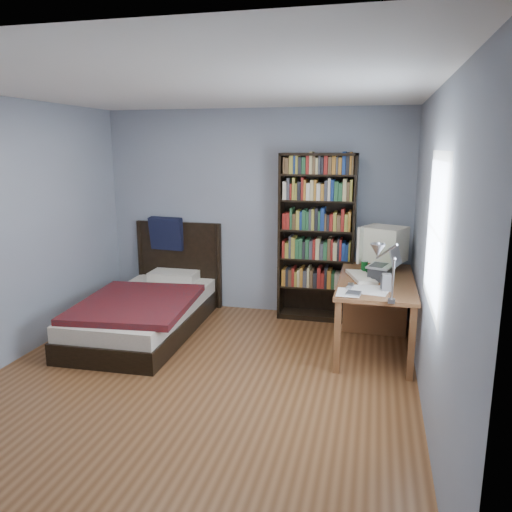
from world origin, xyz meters
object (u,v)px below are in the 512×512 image
(laptop, at_px, (382,270))
(bookshelf, at_px, (317,238))
(bed, at_px, (149,307))
(keyboard, at_px, (361,277))
(desk_lamp, at_px, (380,256))
(crt_monitor, at_px, (383,245))
(soda_can, at_px, (364,267))
(speaker, at_px, (386,282))
(desk, at_px, (375,298))

(laptop, relative_size, bookshelf, 0.18)
(laptop, relative_size, bed, 0.16)
(laptop, bearing_deg, keyboard, -178.99)
(bookshelf, bearing_deg, keyboard, -54.60)
(keyboard, bearing_deg, desk_lamp, -99.82)
(crt_monitor, distance_m, bookshelf, 0.82)
(soda_can, relative_size, bed, 0.06)
(speaker, bearing_deg, soda_can, 102.55)
(crt_monitor, height_order, laptop, crt_monitor)
(desk_lamp, height_order, bed, desk_lamp)
(bed, bearing_deg, bookshelf, 24.24)
(desk_lamp, bearing_deg, crt_monitor, 88.40)
(desk, xyz_separation_m, laptop, (0.05, -0.42, 0.42))
(speaker, bearing_deg, desk, 89.67)
(speaker, height_order, bed, bed)
(crt_monitor, xyz_separation_m, speaker, (0.03, -0.88, -0.19))
(desk, xyz_separation_m, keyboard, (-0.15, -0.42, 0.33))
(crt_monitor, bearing_deg, keyboard, -113.25)
(crt_monitor, relative_size, laptop, 1.53)
(desk_lamp, xyz_separation_m, speaker, (0.08, 0.75, -0.40))
(desk, relative_size, bed, 0.68)
(desk_lamp, bearing_deg, keyboard, 98.26)
(desk_lamp, bearing_deg, bed, 156.44)
(speaker, bearing_deg, crt_monitor, 85.52)
(speaker, bearing_deg, laptop, 89.01)
(desk, xyz_separation_m, bed, (-2.51, -0.46, -0.16))
(soda_can, bearing_deg, desk_lamp, -84.11)
(bookshelf, bearing_deg, desk, -26.69)
(desk, bearing_deg, laptop, -83.19)
(keyboard, bearing_deg, crt_monitor, 48.68)
(crt_monitor, distance_m, soda_can, 0.37)
(laptop, distance_m, keyboard, 0.22)
(desk_lamp, distance_m, soda_can, 1.45)
(keyboard, height_order, speaker, speaker)
(desk, distance_m, crt_monitor, 0.59)
(speaker, bearing_deg, desk_lamp, -102.38)
(speaker, distance_m, bookshelf, 1.42)
(speaker, xyz_separation_m, bookshelf, (-0.79, 1.17, 0.18))
(soda_can, bearing_deg, crt_monitor, 52.39)
(crt_monitor, relative_size, soda_can, 4.31)
(crt_monitor, relative_size, speaker, 3.47)
(bookshelf, bearing_deg, speaker, -55.75)
(keyboard, relative_size, soda_can, 3.91)
(crt_monitor, height_order, keyboard, crt_monitor)
(soda_can, relative_size, bookshelf, 0.07)
(soda_can, bearing_deg, desk, 53.78)
(soda_can, bearing_deg, bed, -173.31)
(speaker, height_order, soda_can, speaker)
(desk_lamp, relative_size, bookshelf, 0.30)
(desk, relative_size, speaker, 9.43)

